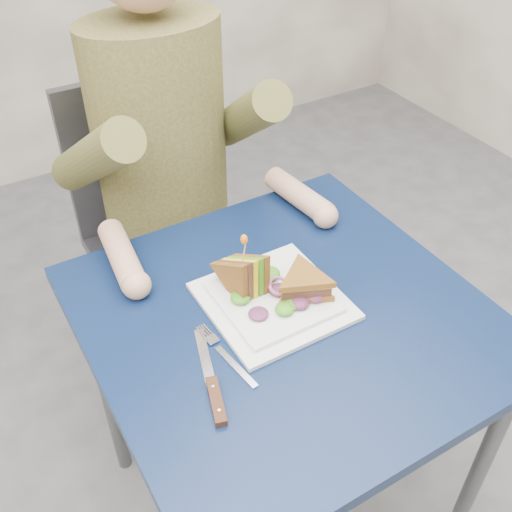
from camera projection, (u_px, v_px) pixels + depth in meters
ground at (278, 500)px, 1.64m from camera, size 4.00×4.00×0.00m
table at (285, 340)px, 1.23m from camera, size 0.75×0.75×0.73m
chair at (158, 215)px, 1.75m from camera, size 0.42×0.40×0.93m
diner at (160, 112)px, 1.43m from camera, size 0.54×0.59×0.74m
plate at (273, 299)px, 1.19m from camera, size 0.26×0.26×0.02m
sandwich_flat at (304, 284)px, 1.17m from camera, size 0.17×0.17×0.05m
sandwich_upright at (245, 276)px, 1.18m from camera, size 0.09×0.14×0.14m
fork at (227, 357)px, 1.08m from camera, size 0.03×0.18×0.01m
knife at (214, 392)px, 1.02m from camera, size 0.08×0.22×0.02m
toothpick at (244, 251)px, 1.13m from camera, size 0.01×0.01×0.06m
toothpick_frill at (244, 239)px, 1.12m from camera, size 0.01×0.01×0.02m
lettuce_spill at (273, 288)px, 1.19m from camera, size 0.15×0.13×0.02m
onion_ring at (278, 286)px, 1.18m from camera, size 0.04×0.04×0.02m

